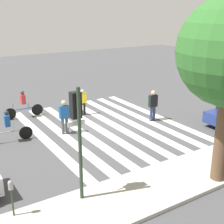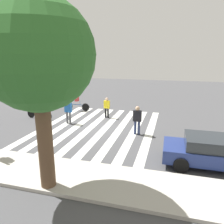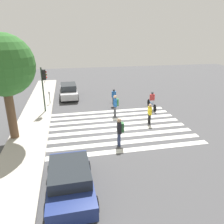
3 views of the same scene
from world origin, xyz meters
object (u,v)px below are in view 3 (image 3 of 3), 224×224
traffic_light (44,81)px  parking_meter (49,95)px  car_parked_far_curb (70,179)px  car_parked_silver_sedan (69,91)px  pedestrian_child_with_backpack (115,104)px  pedestrian_adult_tall_backpack (120,130)px  cyclist_near_curb (152,100)px  cyclist_mid_street (114,97)px  street_tree (3,66)px  pedestrian_adult_yellow_jacket (150,113)px

traffic_light → parking_meter: size_ratio=2.93×
car_parked_far_curb → car_parked_silver_sedan: size_ratio=0.92×
car_parked_silver_sedan → pedestrian_child_with_backpack: bearing=-150.6°
parking_meter → pedestrian_adult_tall_backpack: (-9.27, -4.69, 0.05)m
traffic_light → car_parked_silver_sedan: size_ratio=0.88×
car_parked_silver_sedan → cyclist_near_curb: bearing=-127.1°
cyclist_mid_street → cyclist_near_curb: bearing=-112.0°
street_tree → pedestrian_adult_yellow_jacket: 10.37m
car_parked_silver_sedan → car_parked_far_curb: bearing=178.4°
pedestrian_adult_yellow_jacket → car_parked_silver_sedan: 10.43m
car_parked_far_curb → car_parked_silver_sedan: 15.28m
pedestrian_adult_tall_backpack → pedestrian_child_with_backpack: (5.07, -0.87, 0.00)m
traffic_light → street_tree: bearing=160.5°
pedestrian_adult_yellow_jacket → traffic_light: bearing=66.9°
pedestrian_adult_tall_backpack → car_parked_far_curb: pedestrian_adult_tall_backpack is taller
street_tree → pedestrian_child_with_backpack: (2.85, -7.42, -3.71)m
pedestrian_child_with_backpack → car_parked_silver_sedan: size_ratio=0.40×
pedestrian_adult_tall_backpack → car_parked_silver_sedan: (11.49, 2.83, -0.30)m
parking_meter → car_parked_far_curb: 13.15m
parking_meter → street_tree: (-7.04, 1.86, 3.76)m
traffic_light → pedestrian_adult_yellow_jacket: bearing=-118.0°
cyclist_near_curb → cyclist_mid_street: 3.61m
car_parked_far_curb → car_parked_silver_sedan: bearing=-1.7°
pedestrian_adult_yellow_jacket → cyclist_mid_street: size_ratio=0.70×
pedestrian_child_with_backpack → street_tree: bearing=113.2°
traffic_light → pedestrian_adult_tall_backpack: traffic_light is taller
cyclist_mid_street → car_parked_far_curb: cyclist_mid_street is taller
pedestrian_child_with_backpack → cyclist_mid_street: size_ratio=0.79×
pedestrian_child_with_backpack → cyclist_mid_street: (2.73, -0.46, -0.19)m
pedestrian_adult_tall_backpack → pedestrian_child_with_backpack: same height
cyclist_near_curb → car_parked_far_curb: (-9.84, 7.61, -0.17)m
street_tree → car_parked_silver_sedan: (9.27, -3.71, -4.01)m
parking_meter → cyclist_mid_street: (-1.47, -6.02, -0.14)m
car_parked_silver_sedan → parking_meter: bearing=139.6°
pedestrian_child_with_backpack → cyclist_near_curb: (0.99, -3.63, -0.18)m
pedestrian_child_with_backpack → car_parked_far_curb: pedestrian_child_with_backpack is taller
traffic_light → car_parked_far_curb: size_ratio=0.96×
car_parked_silver_sedan → traffic_light: bearing=155.0°
pedestrian_adult_tall_backpack → pedestrian_adult_yellow_jacket: (2.88, -3.05, -0.15)m
pedestrian_adult_yellow_jacket → car_parked_far_curb: 9.08m
pedestrian_adult_yellow_jacket → car_parked_silver_sedan: (8.61, 5.88, -0.14)m
pedestrian_adult_yellow_jacket → street_tree: bearing=98.9°
traffic_light → car_parked_silver_sedan: (4.41, -2.00, -2.01)m
parking_meter → pedestrian_adult_yellow_jacket: 10.03m
pedestrian_adult_tall_backpack → cyclist_near_curb: pedestrian_adult_tall_backpack is taller
traffic_light → street_tree: street_tree is taller
traffic_light → car_parked_silver_sedan: traffic_light is taller
street_tree → pedestrian_adult_tall_backpack: bearing=-108.8°
pedestrian_adult_yellow_jacket → car_parked_silver_sedan: size_ratio=0.36×
cyclist_near_curb → cyclist_mid_street: (1.74, 3.17, -0.00)m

